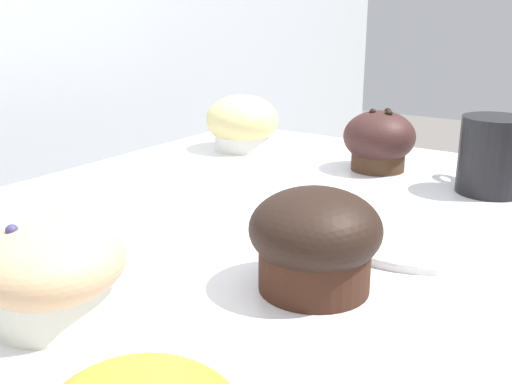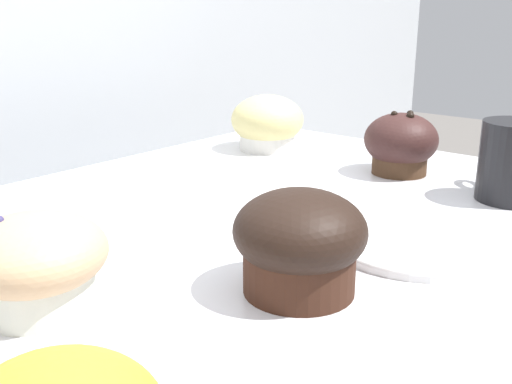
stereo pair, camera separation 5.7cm
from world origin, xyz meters
name	(u,v)px [view 2 (the right image)]	position (x,y,z in m)	size (l,w,h in m)	color
muffin_front_center	(267,123)	(0.34, 0.19, 0.98)	(0.11, 0.11, 0.09)	white
muffin_back_right	(401,144)	(0.34, -0.03, 0.98)	(0.10, 0.10, 0.09)	#3F2819
muffin_front_left	(35,262)	(-0.18, -0.01, 0.97)	(0.11, 0.11, 0.07)	silver
muffin_front_right	(300,242)	(-0.03, -0.14, 0.98)	(0.10, 0.10, 0.08)	#361E14
serving_plate	(415,240)	(0.12, -0.16, 0.94)	(0.17, 0.17, 0.01)	white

